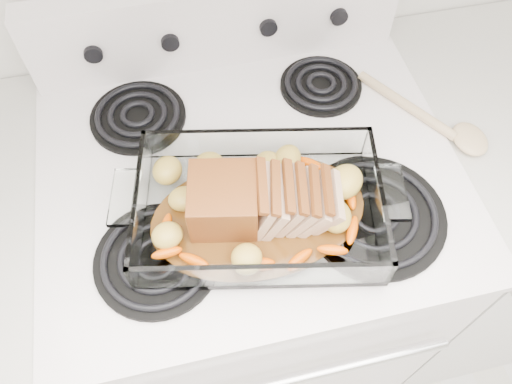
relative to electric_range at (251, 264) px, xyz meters
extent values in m
cube|color=white|center=(0.00, 0.00, -0.02)|extent=(0.76, 0.65, 0.92)
cylinder|color=silver|center=(0.00, -0.36, 0.26)|extent=(0.61, 0.02, 0.02)
cube|color=white|center=(0.00, 0.00, 0.44)|extent=(0.78, 0.67, 0.02)
cube|color=white|center=(0.00, 0.29, 0.54)|extent=(0.76, 0.06, 0.18)
cylinder|color=black|center=(-0.19, -0.16, 0.46)|extent=(0.21, 0.21, 0.01)
cylinder|color=black|center=(0.19, -0.16, 0.46)|extent=(0.25, 0.25, 0.01)
cylinder|color=black|center=(-0.19, 0.16, 0.46)|extent=(0.19, 0.19, 0.01)
cylinder|color=black|center=(0.19, 0.16, 0.46)|extent=(0.17, 0.17, 0.01)
cylinder|color=black|center=(-0.25, 0.26, 0.54)|extent=(0.04, 0.02, 0.04)
cylinder|color=black|center=(-0.10, 0.26, 0.54)|extent=(0.04, 0.02, 0.04)
cylinder|color=black|center=(0.10, 0.26, 0.54)|extent=(0.04, 0.02, 0.04)
cylinder|color=black|center=(0.25, 0.26, 0.54)|extent=(0.04, 0.02, 0.04)
cube|color=silver|center=(0.66, 0.00, -0.03)|extent=(0.55, 0.65, 0.90)
cube|color=white|center=(-0.01, -0.12, 0.47)|extent=(0.40, 0.27, 0.01)
cube|color=white|center=(-0.01, -0.25, 0.50)|extent=(0.40, 0.01, 0.07)
cube|color=white|center=(-0.01, 0.01, 0.50)|extent=(0.40, 0.01, 0.07)
cube|color=white|center=(-0.21, -0.12, 0.50)|extent=(0.01, 0.27, 0.07)
cube|color=white|center=(0.19, -0.12, 0.50)|extent=(0.01, 0.27, 0.07)
cylinder|color=#4E2C0E|center=(-0.01, -0.12, 0.47)|extent=(0.23, 0.23, 0.00)
cube|color=brown|center=(-0.07, -0.12, 0.52)|extent=(0.11, 0.11, 0.09)
cube|color=tan|center=(0.00, -0.12, 0.51)|extent=(0.04, 0.11, 0.08)
cube|color=tan|center=(0.02, -0.12, 0.51)|extent=(0.04, 0.10, 0.08)
cube|color=tan|center=(0.04, -0.12, 0.51)|extent=(0.05, 0.10, 0.08)
cube|color=tan|center=(0.06, -0.12, 0.51)|extent=(0.05, 0.10, 0.07)
cube|color=tan|center=(0.08, -0.12, 0.51)|extent=(0.05, 0.10, 0.07)
cube|color=tan|center=(0.10, -0.12, 0.50)|extent=(0.05, 0.10, 0.06)
ellipsoid|color=#FF6202|center=(-0.14, -0.19, 0.48)|extent=(0.05, 0.02, 0.02)
ellipsoid|color=#FF6202|center=(0.10, -0.19, 0.48)|extent=(0.05, 0.02, 0.02)
ellipsoid|color=#FF6202|center=(0.13, -0.10, 0.48)|extent=(0.05, 0.02, 0.02)
ellipsoid|color=#FF6202|center=(-0.15, -0.08, 0.48)|extent=(0.05, 0.02, 0.02)
ellipsoid|color=tan|center=(-0.15, -0.05, 0.49)|extent=(0.06, 0.05, 0.04)
ellipsoid|color=tan|center=(0.01, -0.04, 0.49)|extent=(0.06, 0.05, 0.04)
ellipsoid|color=tan|center=(0.11, -0.14, 0.49)|extent=(0.06, 0.05, 0.04)
cylinder|color=beige|center=(0.34, 0.06, 0.46)|extent=(0.14, 0.21, 0.02)
ellipsoid|color=beige|center=(0.43, -0.05, 0.46)|extent=(0.06, 0.08, 0.02)
camera|label=1|loc=(-0.11, -0.54, 1.21)|focal=35.00mm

